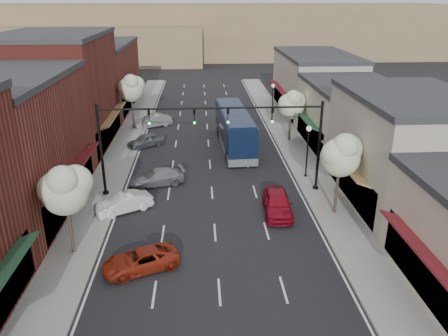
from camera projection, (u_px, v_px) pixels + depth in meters
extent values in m
plane|color=black|center=(216.00, 249.00, 25.90)|extent=(160.00, 160.00, 0.00)
cube|color=gray|center=(123.00, 149.00, 42.59)|extent=(2.80, 73.00, 0.15)
cube|color=gray|center=(293.00, 146.00, 43.47)|extent=(2.80, 73.00, 0.15)
cube|color=gray|center=(137.00, 149.00, 42.66)|extent=(0.25, 73.00, 0.17)
cube|color=gray|center=(279.00, 146.00, 43.40)|extent=(0.25, 73.00, 0.17)
cube|color=black|center=(68.00, 187.00, 30.34)|extent=(0.60, 11.90, 2.60)
cube|color=maroon|center=(77.00, 167.00, 29.83)|extent=(1.07, 9.80, 0.49)
cube|color=maroon|center=(58.00, 94.00, 41.76)|extent=(9.00, 14.00, 10.50)
cube|color=#2D2D30|center=(50.00, 34.00, 39.74)|extent=(9.20, 14.10, 0.40)
cube|color=black|center=(107.00, 130.00, 43.33)|extent=(0.60, 11.90, 2.60)
cube|color=olive|center=(113.00, 115.00, 42.82)|extent=(1.07, 9.80, 0.49)
cube|color=maroon|center=(96.00, 77.00, 57.06)|extent=(9.00, 18.00, 8.00)
cube|color=#2D2D30|center=(92.00, 44.00, 55.51)|extent=(9.20, 18.10, 0.40)
cube|color=black|center=(130.00, 95.00, 58.17)|extent=(0.60, 15.30, 2.60)
cube|color=#1A432A|center=(135.00, 84.00, 57.66)|extent=(1.07, 12.60, 0.49)
cube|color=black|center=(438.00, 283.00, 20.27)|extent=(0.60, 10.20, 2.60)
cube|color=maroon|center=(427.00, 256.00, 19.67)|extent=(1.07, 8.40, 0.49)
cube|color=#A4988D|center=(407.00, 152.00, 30.80)|extent=(8.00, 12.00, 7.50)
cube|color=#2D2D30|center=(417.00, 96.00, 29.35)|extent=(8.20, 12.10, 0.40)
cube|color=black|center=(353.00, 181.00, 31.40)|extent=(0.60, 10.20, 2.60)
cube|color=olive|center=(344.00, 162.00, 30.81)|extent=(1.07, 8.40, 0.49)
cube|color=#BCAD95|center=(351.00, 118.00, 42.22)|extent=(8.00, 12.00, 6.00)
cube|color=#2D2D30|center=(354.00, 85.00, 41.03)|extent=(8.20, 12.10, 0.40)
cube|color=black|center=(312.00, 132.00, 42.54)|extent=(0.60, 10.20, 2.60)
cube|color=#1A432A|center=(305.00, 117.00, 41.94)|extent=(1.07, 8.40, 0.49)
cube|color=#A4988D|center=(315.00, 85.00, 55.02)|extent=(8.00, 16.00, 7.00)
cube|color=#2D2D30|center=(317.00, 55.00, 53.65)|extent=(8.20, 16.10, 0.40)
cube|color=black|center=(285.00, 100.00, 55.53)|extent=(0.60, 13.60, 2.60)
cube|color=maroon|center=(280.00, 88.00, 54.93)|extent=(1.07, 11.20, 0.49)
cube|color=#7A6647|center=(201.00, 30.00, 107.18)|extent=(120.00, 30.00, 12.00)
cube|color=#7A6647|center=(88.00, 44.00, 95.47)|extent=(50.00, 20.00, 8.00)
cylinder|color=black|center=(315.00, 188.00, 33.68)|extent=(0.44, 0.44, 0.30)
cylinder|color=black|center=(319.00, 147.00, 32.45)|extent=(0.20, 0.20, 7.00)
cylinder|color=black|center=(267.00, 107.00, 31.09)|extent=(8.00, 0.14, 0.14)
imported|color=black|center=(272.00, 115.00, 31.33)|extent=(0.18, 0.46, 1.10)
sphere|color=#19E533|center=(272.00, 122.00, 31.38)|extent=(0.18, 0.18, 0.18)
imported|color=black|center=(228.00, 116.00, 31.16)|extent=(0.18, 0.46, 1.10)
sphere|color=#19E533|center=(228.00, 122.00, 31.21)|extent=(0.18, 0.18, 0.18)
cylinder|color=black|center=(106.00, 193.00, 32.84)|extent=(0.44, 0.44, 0.30)
cylinder|color=black|center=(101.00, 151.00, 31.60)|extent=(0.20, 0.20, 7.00)
cylinder|color=black|center=(154.00, 109.00, 30.67)|extent=(8.00, 0.14, 0.14)
imported|color=black|center=(149.00, 117.00, 30.87)|extent=(0.18, 0.46, 1.10)
sphere|color=#19E533|center=(149.00, 123.00, 30.91)|extent=(0.18, 0.18, 0.18)
imported|color=black|center=(194.00, 117.00, 31.04)|extent=(0.18, 0.46, 1.10)
sphere|color=#19E533|center=(194.00, 123.00, 31.08)|extent=(0.18, 0.18, 0.18)
cylinder|color=#47382B|center=(337.00, 190.00, 29.36)|extent=(0.20, 0.20, 3.71)
sphere|color=beige|center=(340.00, 157.00, 28.50)|extent=(2.60, 2.60, 2.60)
sphere|color=beige|center=(347.00, 149.00, 28.64)|extent=(2.00, 2.00, 2.00)
sphere|color=beige|center=(336.00, 154.00, 28.07)|extent=(1.90, 1.90, 1.90)
sphere|color=beige|center=(345.00, 146.00, 27.70)|extent=(1.70, 1.70, 1.70)
cylinder|color=#47382B|center=(290.00, 126.00, 44.27)|extent=(0.20, 0.20, 3.33)
sphere|color=beige|center=(291.00, 106.00, 43.51)|extent=(2.60, 2.60, 2.60)
sphere|color=beige|center=(296.00, 101.00, 43.66)|extent=(2.00, 2.00, 2.00)
sphere|color=beige|center=(288.00, 104.00, 43.09)|extent=(1.90, 1.90, 1.90)
sphere|color=beige|center=(293.00, 99.00, 42.74)|extent=(1.70, 1.70, 1.70)
cylinder|color=#47382B|center=(70.00, 227.00, 24.81)|extent=(0.20, 0.20, 3.52)
sphere|color=beige|center=(65.00, 192.00, 24.00)|extent=(2.60, 2.60, 2.60)
sphere|color=beige|center=(75.00, 182.00, 24.14)|extent=(2.00, 2.00, 2.00)
sphere|color=beige|center=(55.00, 189.00, 23.57)|extent=(1.90, 1.90, 1.90)
sphere|color=beige|center=(62.00, 181.00, 23.21)|extent=(1.70, 1.70, 1.70)
cylinder|color=#47382B|center=(133.00, 111.00, 48.87)|extent=(0.20, 0.20, 3.84)
sphere|color=beige|center=(131.00, 90.00, 47.98)|extent=(2.60, 2.60, 2.60)
sphere|color=beige|center=(136.00, 85.00, 48.11)|extent=(2.00, 2.00, 2.00)
sphere|color=beige|center=(127.00, 87.00, 47.55)|extent=(1.90, 1.90, 1.90)
sphere|color=beige|center=(131.00, 82.00, 47.17)|extent=(1.70, 1.70, 1.70)
cylinder|color=black|center=(305.00, 177.00, 36.01)|extent=(0.28, 0.28, 0.20)
cylinder|color=black|center=(307.00, 155.00, 35.31)|extent=(0.12, 0.12, 4.00)
sphere|color=white|center=(309.00, 129.00, 34.49)|extent=(0.44, 0.44, 0.44)
cylinder|color=black|center=(272.00, 120.00, 52.25)|extent=(0.28, 0.28, 0.20)
cylinder|color=black|center=(272.00, 105.00, 51.55)|extent=(0.12, 0.12, 4.00)
sphere|color=white|center=(273.00, 86.00, 50.73)|extent=(0.44, 0.44, 0.44)
cube|color=black|center=(234.00, 128.00, 42.65)|extent=(3.23, 12.06, 3.03)
cube|color=#595B60|center=(234.00, 142.00, 43.18)|extent=(3.25, 12.08, 0.70)
cube|color=black|center=(234.00, 124.00, 42.50)|extent=(3.24, 11.11, 1.09)
cube|color=black|center=(234.00, 112.00, 42.07)|extent=(3.00, 11.57, 0.25)
cube|color=black|center=(244.00, 140.00, 36.95)|extent=(2.07, 0.19, 1.19)
cylinder|color=black|center=(227.00, 157.00, 39.21)|extent=(0.37, 1.05, 1.03)
cylinder|color=black|center=(253.00, 156.00, 39.45)|extent=(0.37, 1.05, 1.03)
cylinder|color=black|center=(219.00, 131.00, 46.56)|extent=(0.37, 1.05, 1.03)
cylinder|color=black|center=(240.00, 131.00, 46.80)|extent=(0.37, 1.05, 1.03)
cylinder|color=black|center=(220.00, 135.00, 45.27)|extent=(0.37, 1.05, 1.03)
cylinder|color=black|center=(242.00, 134.00, 45.51)|extent=(0.37, 1.05, 1.03)
imported|color=maroon|center=(277.00, 203.00, 29.92)|extent=(2.13, 4.70, 1.56)
imported|color=maroon|center=(141.00, 260.00, 23.81)|extent=(4.60, 3.37, 1.16)
imported|color=silver|center=(124.00, 203.00, 30.21)|extent=(4.09, 3.10, 1.29)
imported|color=gray|center=(157.00, 177.00, 34.49)|extent=(4.69, 2.93, 1.27)
imported|color=#54565B|center=(146.00, 140.00, 43.21)|extent=(3.96, 3.52, 1.30)
imported|color=#A7A7AC|center=(153.00, 121.00, 49.66)|extent=(4.51, 3.42, 1.43)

